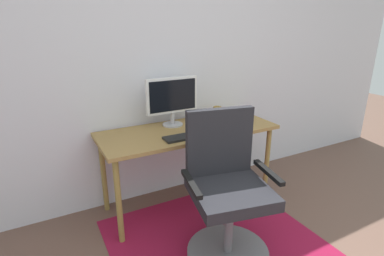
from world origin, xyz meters
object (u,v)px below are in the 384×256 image
desk (189,137)px  computer_mouse (227,129)px  keyboard (190,136)px  cell_phone (235,121)px  coffee_cup (217,112)px  monitor (172,98)px  office_chair (227,200)px

desk → computer_mouse: bearing=-37.3°
keyboard → cell_phone: size_ratio=3.07×
coffee_cup → cell_phone: coffee_cup is taller
keyboard → computer_mouse: 0.34m
computer_mouse → cell_phone: bearing=40.0°
monitor → office_chair: 1.01m
keyboard → office_chair: size_ratio=0.42×
desk → monitor: monitor is taller
office_chair → cell_phone: bearing=63.1°
monitor → keyboard: 0.41m
office_chair → computer_mouse: bearing=68.1°
monitor → cell_phone: size_ratio=3.35×
computer_mouse → office_chair: (-0.33, -0.50, -0.31)m
desk → coffee_cup: coffee_cup is taller
desk → office_chair: 0.73m
cell_phone → office_chair: size_ratio=0.14×
cell_phone → coffee_cup: bearing=90.2°
monitor → keyboard: (-0.00, -0.33, -0.24)m
monitor → keyboard: bearing=-90.8°
desk → office_chair: size_ratio=1.47×
cell_phone → office_chair: office_chair is taller
coffee_cup → computer_mouse: bearing=-110.5°
computer_mouse → office_chair: 0.67m
coffee_cup → keyboard: bearing=-144.3°
monitor → computer_mouse: size_ratio=4.51×
cell_phone → keyboard: bearing=176.9°
monitor → coffee_cup: size_ratio=4.36×
monitor → computer_mouse: bearing=-46.6°
keyboard → cell_phone: bearing=15.1°
monitor → coffee_cup: bearing=1.1°
desk → keyboard: size_ratio=3.55×
computer_mouse → cell_phone: (0.20, 0.17, -0.01)m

